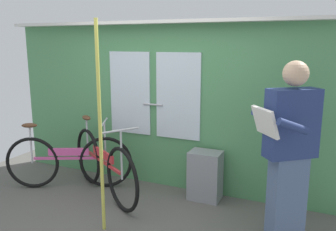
{
  "coord_description": "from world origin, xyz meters",
  "views": [
    {
      "loc": [
        1.84,
        -2.98,
        1.91
      ],
      "look_at": [
        0.24,
        0.59,
        1.09
      ],
      "focal_mm": 37.7,
      "sensor_mm": 36.0,
      "label": 1
    }
  ],
  "objects": [
    {
      "name": "ground_plane",
      "position": [
        0.0,
        0.0,
        -0.02
      ],
      "size": [
        5.71,
        3.9,
        0.04
      ],
      "primitive_type": "cube",
      "color": "#56544F"
    },
    {
      "name": "train_door_wall",
      "position": [
        -0.01,
        1.14,
        1.13
      ],
      "size": [
        4.71,
        0.28,
        2.17
      ],
      "color": "#4C8C56",
      "rests_on": "ground_plane"
    },
    {
      "name": "bicycle_near_door",
      "position": [
        -1.17,
        0.52,
        0.37
      ],
      "size": [
        1.51,
        0.79,
        0.91
      ],
      "rotation": [
        0.0,
        0.0,
        0.45
      ],
      "color": "black",
      "rests_on": "ground_plane"
    },
    {
      "name": "bicycle_leaning_behind",
      "position": [
        -0.62,
        0.52,
        0.4
      ],
      "size": [
        1.53,
        0.97,
        0.96
      ],
      "rotation": [
        0.0,
        0.0,
        -0.55
      ],
      "color": "black",
      "rests_on": "ground_plane"
    },
    {
      "name": "passenger_reading_newspaper",
      "position": [
        1.58,
        0.35,
        0.93
      ],
      "size": [
        0.64,
        0.61,
        1.75
      ],
      "rotation": [
        0.0,
        0.0,
        3.83
      ],
      "color": "slate",
      "rests_on": "ground_plane"
    },
    {
      "name": "trash_bin_by_wall",
      "position": [
        0.59,
        0.93,
        0.3
      ],
      "size": [
        0.38,
        0.28,
        0.61
      ],
      "primitive_type": "cube",
      "color": "gray",
      "rests_on": "ground_plane"
    },
    {
      "name": "handrail_pole",
      "position": [
        -0.14,
        -0.19,
        1.06
      ],
      "size": [
        0.04,
        0.04,
        2.13
      ],
      "primitive_type": "cylinder",
      "color": "#C6C14C",
      "rests_on": "ground_plane"
    }
  ]
}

